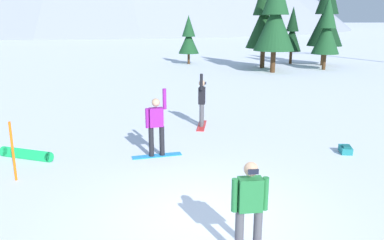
# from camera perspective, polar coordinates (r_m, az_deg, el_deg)

# --- Properties ---
(ground_plane) EXTENTS (800.00, 800.00, 0.00)m
(ground_plane) POSITION_cam_1_polar(r_m,az_deg,el_deg) (8.35, 1.25, -13.86)
(ground_plane) COLOR silver
(snowboarder_foreground) EXTENTS (1.45, 0.32, 1.72)m
(snowboarder_foreground) POSITION_cam_1_polar(r_m,az_deg,el_deg) (6.77, 8.40, -12.52)
(snowboarder_foreground) COLOR #993FD8
(snowboarder_foreground) RESTS_ON ground_plane
(snowboarder_midground) EXTENTS (1.51, 0.54, 2.03)m
(snowboarder_midground) POSITION_cam_1_polar(r_m,az_deg,el_deg) (11.45, -5.24, -0.73)
(snowboarder_midground) COLOR #1E8CD8
(snowboarder_midground) RESTS_ON ground_plane
(snowboarder_background) EXTENTS (0.57, 1.55, 2.04)m
(snowboarder_background) POSITION_cam_1_polar(r_m,az_deg,el_deg) (14.70, 1.44, 2.77)
(snowboarder_background) COLOR red
(snowboarder_background) RESTS_ON ground_plane
(loose_snowboard_near_left) EXTENTS (1.83, 0.91, 0.29)m
(loose_snowboard_near_left) POSITION_cam_1_polar(r_m,az_deg,el_deg) (12.43, -23.09, -4.58)
(loose_snowboard_near_left) COLOR #19B259
(loose_snowboard_near_left) RESTS_ON ground_plane
(backpack_teal) EXTENTS (0.39, 0.55, 0.28)m
(backpack_teal) POSITION_cam_1_polar(r_m,az_deg,el_deg) (12.77, 21.53, -4.01)
(backpack_teal) COLOR #1E7A7F
(backpack_teal) RESTS_ON ground_plane
(trail_marker_pole) EXTENTS (0.06, 0.06, 1.54)m
(trail_marker_pole) POSITION_cam_1_polar(r_m,az_deg,el_deg) (10.73, -24.71, -4.20)
(trail_marker_pole) COLOR orange
(trail_marker_pole) RESTS_ON ground_plane
(pine_tree_short) EXTENTS (1.85, 1.85, 4.29)m
(pine_tree_short) POSITION_cam_1_polar(r_m,az_deg,el_deg) (35.54, -0.49, 11.95)
(pine_tree_short) COLOR #472D19
(pine_tree_short) RESTS_ON ground_plane
(pine_tree_twin) EXTENTS (1.72, 1.72, 5.06)m
(pine_tree_twin) POSITION_cam_1_polar(r_m,az_deg,el_deg) (36.84, 14.43, 12.24)
(pine_tree_twin) COLOR #472D19
(pine_tree_twin) RESTS_ON ground_plane
(pine_tree_slender) EXTENTS (2.88, 2.88, 7.44)m
(pine_tree_slender) POSITION_cam_1_polar(r_m,az_deg,el_deg) (33.15, 10.51, 14.49)
(pine_tree_slender) COLOR #472D19
(pine_tree_slender) RESTS_ON ground_plane
(pine_tree_tall) EXTENTS (3.06, 3.06, 7.49)m
(pine_tree_tall) POSITION_cam_1_polar(r_m,az_deg,el_deg) (30.34, 12.07, 14.48)
(pine_tree_tall) COLOR #472D19
(pine_tree_tall) RESTS_ON ground_plane
(pine_tree_young) EXTENTS (2.99, 2.99, 7.65)m
(pine_tree_young) POSITION_cam_1_polar(r_m,az_deg,el_deg) (36.36, 19.06, 14.13)
(pine_tree_young) COLOR #472D19
(pine_tree_young) RESTS_ON ground_plane
(pine_tree_leaning) EXTENTS (2.16, 2.16, 5.73)m
(pine_tree_leaning) POSITION_cam_1_polar(r_m,az_deg,el_deg) (33.15, 19.09, 12.34)
(pine_tree_leaning) COLOR #472D19
(pine_tree_leaning) RESTS_ON ground_plane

